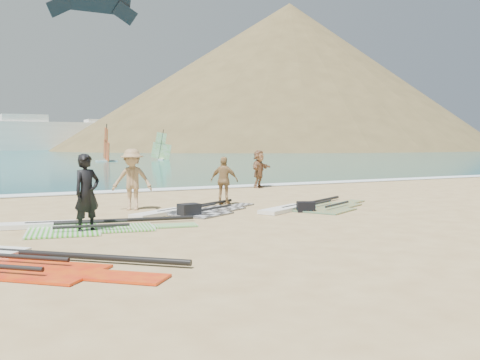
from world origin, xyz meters
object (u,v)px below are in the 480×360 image
rig_green (73,227)px  beachgoer_mid (132,179)px  rig_grey (190,211)px  gear_bag_far (306,207)px  rig_red (0,260)px  rig_orange (311,207)px  beachgoer_right (259,169)px  gear_bag_near (189,210)px  beachgoer_back (224,181)px  person_wetsuit (87,193)px

rig_green → beachgoer_mid: beachgoer_mid is taller
rig_grey → gear_bag_far: gear_bag_far is taller
rig_red → gear_bag_far: bearing=62.9°
rig_orange → beachgoer_right: size_ratio=2.89×
rig_red → gear_bag_near: gear_bag_near is taller
rig_red → beachgoer_back: size_ratio=3.02×
person_wetsuit → rig_grey: bearing=7.7°
rig_orange → gear_bag_far: gear_bag_far is taller
rig_red → rig_grey: bearing=82.9°
rig_orange → beachgoer_back: size_ratio=3.11×
person_wetsuit → beachgoer_right: person_wetsuit is taller
person_wetsuit → rig_orange: bearing=-14.2°
beachgoer_mid → beachgoer_right: bearing=62.3°
beachgoer_back → rig_red: bearing=82.3°
rig_red → person_wetsuit: (2.13, 2.67, 0.91)m
rig_orange → beachgoer_mid: (-5.34, 2.49, 0.95)m
rig_grey → beachgoer_back: (1.92, 1.51, 0.80)m
person_wetsuit → beachgoer_right: size_ratio=1.05×
gear_bag_far → beachgoer_right: size_ratio=0.30×
rig_red → beachgoer_mid: beachgoer_mid is taller
rig_grey → rig_red: size_ratio=0.95×
rig_orange → beachgoer_right: 8.58m
gear_bag_far → beachgoer_right: 9.32m
rig_orange → gear_bag_near: 4.30m
rig_red → beachgoer_mid: bearing=98.5°
rig_red → beachgoer_mid: (4.36, 6.41, 0.95)m
beachgoer_back → rig_grey: bearing=80.7°
beachgoer_back → person_wetsuit: bearing=76.4°
rig_orange → person_wetsuit: 7.72m
rig_green → person_wetsuit: 1.19m
beachgoer_back → gear_bag_far: bearing=156.9°
rig_grey → beachgoer_right: 9.76m
rig_orange → person_wetsuit: person_wetsuit is taller
beachgoer_right → rig_grey: bearing=-168.0°
rig_red → person_wetsuit: person_wetsuit is taller
person_wetsuit → beachgoer_mid: 4.36m
beachgoer_mid → person_wetsuit: bearing=-93.6°
beachgoer_mid → beachgoer_back: beachgoer_mid is taller
rig_red → beachgoer_right: bearing=87.0°
rig_red → gear_bag_far: size_ratio=9.35×
rig_red → gear_bag_far: gear_bag_far is taller
rig_green → gear_bag_near: bearing=22.3°
rig_green → beachgoer_right: bearing=50.3°
gear_bag_near → gear_bag_far: (3.66, -0.77, -0.03)m
gear_bag_far → person_wetsuit: person_wetsuit is taller
rig_grey → rig_red: 7.56m
gear_bag_near → beachgoer_back: 3.29m
person_wetsuit → beachgoer_back: bearing=10.2°
rig_grey → beachgoer_mid: size_ratio=2.46×
person_wetsuit → beachgoer_right: (10.21, 9.37, -0.04)m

